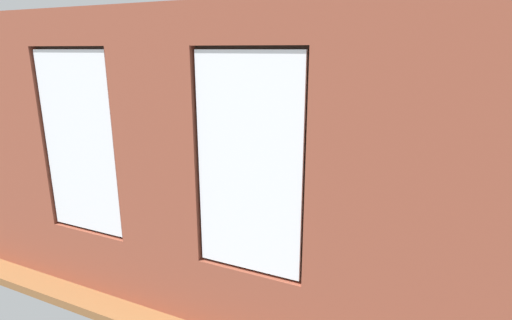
{
  "coord_description": "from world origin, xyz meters",
  "views": [
    {
      "loc": [
        -2.38,
        5.44,
        2.65
      ],
      "look_at": [
        -0.04,
        0.4,
        1.1
      ],
      "focal_mm": 28.0,
      "sensor_mm": 36.0,
      "label": 1
    }
  ],
  "objects_px": {
    "cup_ceramic": "(274,196)",
    "potted_plant_by_left_couch": "(403,193)",
    "coffee_table": "(270,198)",
    "potted_plant_corner_far_left": "(437,297)",
    "potted_plant_corner_near_left": "(444,165)",
    "couch_by_window": "(185,249)",
    "potted_plant_foreground_right": "(198,144)",
    "table_plant_small": "(300,188)",
    "remote_black": "(262,190)",
    "potted_plant_near_tv": "(106,191)",
    "candle_jar": "(270,191)",
    "tv_flatscreen": "(122,153)",
    "potted_plant_between_couches": "(297,254)",
    "media_console": "(125,185)",
    "couch_left": "(425,236)",
    "potted_plant_beside_window_right": "(65,197)",
    "remote_gray": "(240,193)"
  },
  "relations": [
    {
      "from": "cup_ceramic",
      "to": "potted_plant_by_left_couch",
      "type": "distance_m",
      "value": 2.13
    },
    {
      "from": "coffee_table",
      "to": "potted_plant_corner_far_left",
      "type": "distance_m",
      "value": 3.08
    },
    {
      "from": "potted_plant_corner_near_left",
      "to": "couch_by_window",
      "type": "bearing_deg",
      "value": 53.96
    },
    {
      "from": "coffee_table",
      "to": "potted_plant_foreground_right",
      "type": "bearing_deg",
      "value": -36.91
    },
    {
      "from": "table_plant_small",
      "to": "remote_black",
      "type": "bearing_deg",
      "value": 3.97
    },
    {
      "from": "potted_plant_foreground_right",
      "to": "potted_plant_corner_far_left",
      "type": "xyz_separation_m",
      "value": [
        -4.98,
        3.85,
        -0.07
      ]
    },
    {
      "from": "couch_by_window",
      "to": "potted_plant_near_tv",
      "type": "relative_size",
      "value": 2.45
    },
    {
      "from": "couch_by_window",
      "to": "remote_black",
      "type": "bearing_deg",
      "value": -94.42
    },
    {
      "from": "couch_by_window",
      "to": "potted_plant_corner_near_left",
      "type": "distance_m",
      "value": 4.7
    },
    {
      "from": "candle_jar",
      "to": "potted_plant_near_tv",
      "type": "xyz_separation_m",
      "value": [
        2.31,
        1.08,
        0.02
      ]
    },
    {
      "from": "tv_flatscreen",
      "to": "potted_plant_between_couches",
      "type": "distance_m",
      "value": 4.27
    },
    {
      "from": "remote_black",
      "to": "potted_plant_corner_far_left",
      "type": "bearing_deg",
      "value": -44.36
    },
    {
      "from": "cup_ceramic",
      "to": "media_console",
      "type": "height_order",
      "value": "cup_ceramic"
    },
    {
      "from": "coffee_table",
      "to": "potted_plant_foreground_right",
      "type": "xyz_separation_m",
      "value": [
        2.57,
        -1.93,
        0.19
      ]
    },
    {
      "from": "couch_by_window",
      "to": "cup_ceramic",
      "type": "distance_m",
      "value": 1.76
    },
    {
      "from": "couch_left",
      "to": "potted_plant_corner_near_left",
      "type": "distance_m",
      "value": 2.25
    },
    {
      "from": "candle_jar",
      "to": "potted_plant_by_left_couch",
      "type": "relative_size",
      "value": 0.2
    },
    {
      "from": "potted_plant_corner_near_left",
      "to": "couch_left",
      "type": "bearing_deg",
      "value": 86.11
    },
    {
      "from": "candle_jar",
      "to": "tv_flatscreen",
      "type": "distance_m",
      "value": 2.88
    },
    {
      "from": "candle_jar",
      "to": "potted_plant_beside_window_right",
      "type": "xyz_separation_m",
      "value": [
        2.19,
        1.91,
        0.21
      ]
    },
    {
      "from": "media_console",
      "to": "remote_gray",
      "type": "bearing_deg",
      "value": 179.05
    },
    {
      "from": "potted_plant_foreground_right",
      "to": "potted_plant_near_tv",
      "type": "bearing_deg",
      "value": 94.88
    },
    {
      "from": "coffee_table",
      "to": "remote_black",
      "type": "height_order",
      "value": "remote_black"
    },
    {
      "from": "candle_jar",
      "to": "couch_left",
      "type": "bearing_deg",
      "value": 173.9
    },
    {
      "from": "cup_ceramic",
      "to": "media_console",
      "type": "relative_size",
      "value": 0.1
    },
    {
      "from": "candle_jar",
      "to": "table_plant_small",
      "type": "xyz_separation_m",
      "value": [
        -0.43,
        -0.15,
        0.08
      ]
    },
    {
      "from": "cup_ceramic",
      "to": "coffee_table",
      "type": "bearing_deg",
      "value": -48.01
    },
    {
      "from": "potted_plant_by_left_couch",
      "to": "remote_black",
      "type": "bearing_deg",
      "value": 25.64
    },
    {
      "from": "cup_ceramic",
      "to": "potted_plant_corner_far_left",
      "type": "height_order",
      "value": "potted_plant_corner_far_left"
    },
    {
      "from": "coffee_table",
      "to": "potted_plant_beside_window_right",
      "type": "relative_size",
      "value": 1.15
    },
    {
      "from": "candle_jar",
      "to": "table_plant_small",
      "type": "height_order",
      "value": "table_plant_small"
    },
    {
      "from": "couch_left",
      "to": "potted_plant_foreground_right",
      "type": "height_order",
      "value": "potted_plant_foreground_right"
    },
    {
      "from": "coffee_table",
      "to": "tv_flatscreen",
      "type": "height_order",
      "value": "tv_flatscreen"
    },
    {
      "from": "couch_left",
      "to": "remote_gray",
      "type": "distance_m",
      "value": 2.74
    },
    {
      "from": "potted_plant_between_couches",
      "to": "potted_plant_corner_far_left",
      "type": "bearing_deg",
      "value": 173.68
    },
    {
      "from": "tv_flatscreen",
      "to": "potted_plant_near_tv",
      "type": "xyz_separation_m",
      "value": [
        -0.55,
        0.99,
        -0.31
      ]
    },
    {
      "from": "candle_jar",
      "to": "remote_gray",
      "type": "relative_size",
      "value": 0.71
    },
    {
      "from": "couch_left",
      "to": "potted_plant_corner_far_left",
      "type": "xyz_separation_m",
      "value": [
        -0.15,
        1.68,
        0.2
      ]
    },
    {
      "from": "cup_ceramic",
      "to": "potted_plant_by_left_couch",
      "type": "relative_size",
      "value": 0.18
    },
    {
      "from": "remote_black",
      "to": "potted_plant_corner_far_left",
      "type": "relative_size",
      "value": 0.2
    },
    {
      "from": "couch_by_window",
      "to": "table_plant_small",
      "type": "bearing_deg",
      "value": -111.45
    },
    {
      "from": "couch_by_window",
      "to": "table_plant_small",
      "type": "relative_size",
      "value": 7.3
    },
    {
      "from": "candle_jar",
      "to": "potted_plant_corner_near_left",
      "type": "distance_m",
      "value": 3.12
    },
    {
      "from": "potted_plant_foreground_right",
      "to": "potted_plant_corner_far_left",
      "type": "height_order",
      "value": "potted_plant_foreground_right"
    },
    {
      "from": "potted_plant_near_tv",
      "to": "remote_gray",
      "type": "bearing_deg",
      "value": -152.84
    },
    {
      "from": "remote_gray",
      "to": "potted_plant_near_tv",
      "type": "bearing_deg",
      "value": 12.66
    },
    {
      "from": "remote_black",
      "to": "potted_plant_beside_window_right",
      "type": "xyz_separation_m",
      "value": [
        1.99,
        2.02,
        0.26
      ]
    },
    {
      "from": "coffee_table",
      "to": "media_console",
      "type": "distance_m",
      "value": 2.87
    },
    {
      "from": "couch_left",
      "to": "candle_jar",
      "type": "xyz_separation_m",
      "value": [
        2.26,
        -0.24,
        0.18
      ]
    },
    {
      "from": "potted_plant_corner_near_left",
      "to": "potted_plant_near_tv",
      "type": "bearing_deg",
      "value": 32.81
    }
  ]
}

